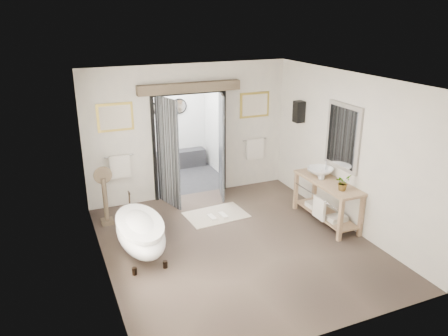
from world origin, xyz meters
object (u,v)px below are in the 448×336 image
(clawfoot_tub, at_px, (140,232))
(vanity, at_px, (326,198))
(rug, at_px, (216,215))
(basin, at_px, (320,172))

(clawfoot_tub, height_order, vanity, vanity)
(vanity, bearing_deg, clawfoot_tub, 176.08)
(vanity, relative_size, rug, 1.33)
(rug, relative_size, basin, 2.36)
(clawfoot_tub, distance_m, vanity, 3.59)
(clawfoot_tub, xyz_separation_m, rug, (1.73, 0.86, -0.40))
(basin, bearing_deg, clawfoot_tub, -154.44)
(rug, xyz_separation_m, basin, (1.87, -0.82, 0.93))
(vanity, height_order, basin, basin)
(clawfoot_tub, bearing_deg, basin, 0.74)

